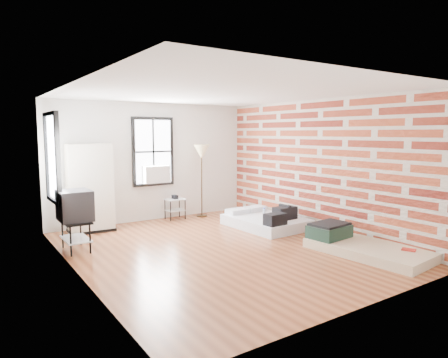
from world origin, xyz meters
TOP-DOWN VIEW (x-y plane):
  - ground at (0.00, 0.00)m, footprint 6.00×6.00m
  - room_shell at (0.23, 0.36)m, footprint 5.02×6.02m
  - mattress_main at (1.75, 0.83)m, footprint 1.35×1.78m
  - mattress_bare at (1.91, -1.52)m, footprint 1.27×2.13m
  - wardrobe at (-1.60, 2.65)m, footprint 0.98×0.60m
  - side_table at (0.44, 2.72)m, footprint 0.45×0.36m
  - floor_lamp at (1.16, 2.65)m, footprint 0.39×0.39m
  - tv_stand at (-2.21, 1.36)m, footprint 0.55×0.77m

SIDE VIEW (x-z plane):
  - ground at x=0.00m, z-range 0.00..0.00m
  - mattress_bare at x=1.91m, z-range -0.09..0.35m
  - mattress_main at x=1.75m, z-range -0.13..0.43m
  - side_table at x=0.44m, z-range 0.10..0.69m
  - tv_stand at x=-2.21m, z-range 0.24..1.33m
  - wardrobe at x=-1.60m, z-range 0.00..1.86m
  - floor_lamp at x=1.16m, z-range 0.65..2.45m
  - room_shell at x=0.23m, z-range 0.33..3.14m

